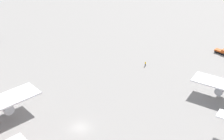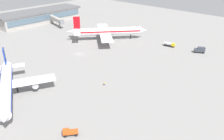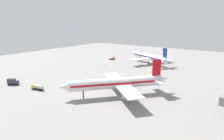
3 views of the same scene
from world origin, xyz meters
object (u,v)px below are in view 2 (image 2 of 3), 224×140
at_px(fuel_truck, 169,44).
at_px(pushback_tractor, 69,132).
at_px(airplane_taxiing, 6,86).
at_px(catering_truck, 200,50).
at_px(airplane_at_gate, 107,31).
at_px(ground_crew_worker, 104,84).

bearing_deg(fuel_truck, pushback_tractor, -88.59).
xyz_separation_m(airplane_taxiing, catering_truck, (-92.24, 32.65, -3.26)).
bearing_deg(airplane_taxiing, fuel_truck, 106.39).
xyz_separation_m(airplane_at_gate, airplane_taxiing, (73.68, 20.17, -0.61)).
distance_m(fuel_truck, ground_crew_worker, 59.36).
relative_size(airplane_taxiing, fuel_truck, 6.39).
bearing_deg(fuel_truck, airplane_taxiing, -109.81).
distance_m(catering_truck, fuel_truck, 17.58).
bearing_deg(airplane_at_gate, catering_truck, -30.51).
xyz_separation_m(catering_truck, fuel_truck, (2.34, -17.42, -0.31)).
bearing_deg(airplane_at_gate, ground_crew_worker, -96.93).
bearing_deg(pushback_tractor, catering_truck, -141.87).
relative_size(airplane_at_gate, ground_crew_worker, 24.83).
height_order(catering_truck, pushback_tractor, catering_truck).
distance_m(catering_truck, pushback_tractor, 89.28).
bearing_deg(pushback_tractor, fuel_truck, -130.54).
xyz_separation_m(pushback_tractor, fuel_truck, (-86.94, -17.85, 0.42)).
distance_m(airplane_at_gate, airplane_taxiing, 76.39).
height_order(fuel_truck, ground_crew_worker, fuel_truck).
bearing_deg(fuel_truck, ground_crew_worker, -95.77).
distance_m(airplane_at_gate, ground_crew_worker, 58.87).
distance_m(airplane_taxiing, fuel_truck, 91.25).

